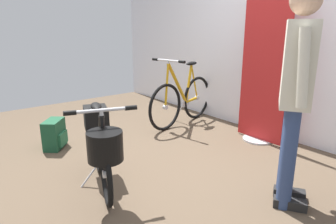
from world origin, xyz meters
name	(u,v)px	position (x,y,z in m)	size (l,w,h in m)	color
ground_plane	(159,170)	(0.00, 0.00, 0.00)	(6.38, 6.38, 0.00)	brown
back_wall	(277,23)	(0.00, 1.76, 1.37)	(6.38, 0.10, 2.75)	silver
floor_banner_stand	(263,77)	(0.11, 1.42, 0.77)	(0.60, 0.36, 1.72)	#B7B7BC
folding_bike_foreground	(101,143)	(-0.02, -0.57, 0.41)	(1.03, 0.56, 0.77)	black
display_bike_left	(182,99)	(-0.95, 1.11, 0.35)	(0.53, 1.32, 0.94)	black
visitor_near_wall	(296,88)	(1.04, 0.45, 0.91)	(0.38, 0.45, 1.61)	navy
backpack_on_floor	(55,134)	(-1.16, -0.59, 0.16)	(0.33, 0.32, 0.33)	#19472D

